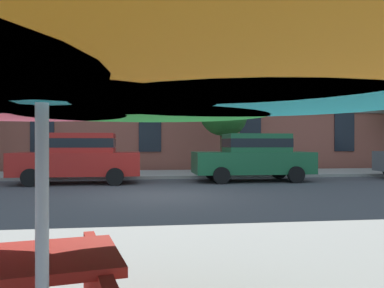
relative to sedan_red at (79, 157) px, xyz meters
The scene contains 7 objects.
ground_plane 4.67m from the sedan_red, 54.10° to the right, with size 120.00×120.00×0.00m, color #424244.
sidewalk_far 4.19m from the sedan_red, 49.17° to the left, with size 56.00×3.60×0.12m, color #9E998E.
apartment_building 12.82m from the sedan_red, 76.65° to the left, with size 46.03×12.08×12.80m.
sedan_red is the anchor object (origin of this frame).
sedan_green 6.39m from the sedan_red, ahead, with size 4.40×1.98×1.78m.
street_tree_middle 6.87m from the sedan_red, 27.05° to the left, with size 2.23×2.33×3.94m.
patio_umbrella 12.84m from the sedan_red, 82.67° to the right, with size 3.55×3.30×2.21m.
Camera 1 is at (-0.62, -10.87, 1.44)m, focal length 37.45 mm.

